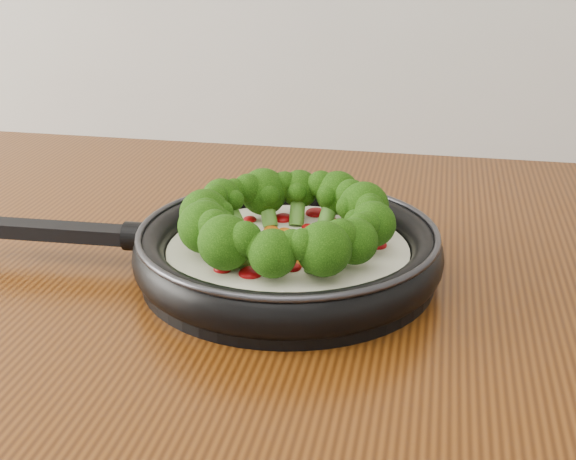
# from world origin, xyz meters

# --- Properties ---
(skillet) EXTENTS (0.48, 0.31, 0.09)m
(skillet) POSITION_xyz_m (0.06, 1.03, 0.94)
(skillet) COLOR black
(skillet) RESTS_ON counter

